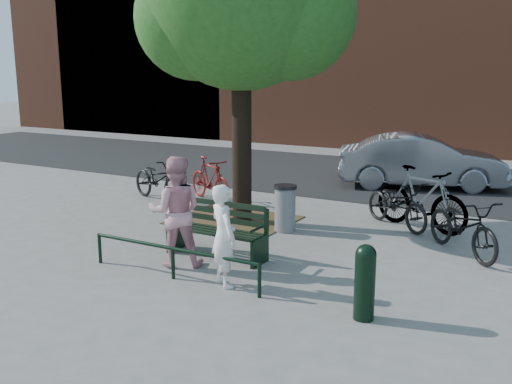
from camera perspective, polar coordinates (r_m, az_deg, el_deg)
The scene contains 16 objects.
ground at distance 9.79m, azimuth -3.96°, elevation -6.47°, with size 90.00×90.00×0.00m, color gray.
dirt_pit at distance 12.08m, azimuth -2.21°, elevation -2.81°, with size 2.40×2.00×0.02m, color brown.
road at distance 17.31m, azimuth 11.65°, elevation 1.48°, with size 40.00×7.00×0.01m, color black.
park_bench at distance 9.72m, azimuth -3.74°, elevation -3.67°, with size 1.74×0.54×0.97m.
guard_railing at distance 8.74m, azimuth -8.33°, elevation -6.09°, with size 3.06×0.06×0.51m.
street_tree at distance 11.62m, azimuth -1.27°, elevation 18.53°, with size 4.20×3.80×6.50m.
person_left at distance 8.30m, azimuth -3.29°, elevation -4.39°, with size 0.55×0.36×1.52m, color white.
person_right at distance 9.20m, azimuth -8.03°, elevation -1.97°, with size 0.87×0.68×1.79m, color #D19099.
bollard at distance 7.38m, azimuth 10.84°, elevation -8.59°, with size 0.27×0.27×0.99m.
litter_bin at distance 11.19m, azimuth 2.93°, elevation -1.61°, with size 0.45×0.45×0.92m.
bicycle_a at distance 14.01m, azimuth -9.78°, elevation 1.26°, with size 0.70×2.01×1.06m, color black.
bicycle_b at distance 13.82m, azimuth -4.64°, elevation 1.28°, with size 0.50×1.78×1.07m, color #61100D.
bicycle_c at distance 11.83m, azimuth 13.93°, elevation -1.12°, with size 0.64×1.84×0.97m, color black.
bicycle_d at distance 11.76m, azimuth 16.18°, elevation -0.62°, with size 0.59×2.08×1.25m, color gray.
bicycle_e at distance 10.39m, azimuth 20.00°, elevation -3.19°, with size 0.67×1.92×1.01m, color black.
parked_car at distance 15.99m, azimuth 16.17°, elevation 2.97°, with size 1.52×4.36×1.44m, color gray.
Camera 1 is at (5.13, -7.75, 3.10)m, focal length 40.00 mm.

